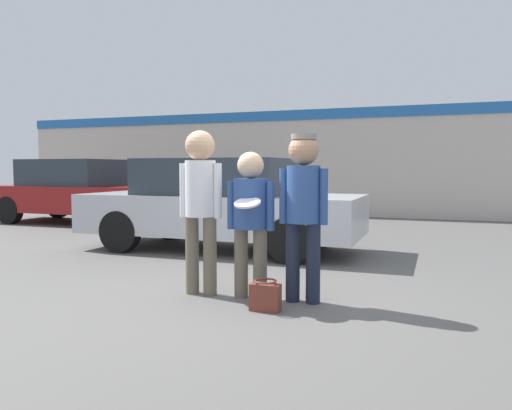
{
  "coord_description": "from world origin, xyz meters",
  "views": [
    {
      "loc": [
        1.96,
        -4.97,
        1.41
      ],
      "look_at": [
        0.06,
        0.2,
        1.0
      ],
      "focal_mm": 35.0,
      "sensor_mm": 36.0,
      "label": 1
    }
  ],
  "objects_px": {
    "person_right": "(303,201)",
    "parked_car_near": "(220,204)",
    "person_left": "(200,196)",
    "person_middle_with_frisbee": "(250,212)",
    "parked_car_far": "(75,191)",
    "shrub": "(210,195)",
    "handbag": "(265,296)"
  },
  "relations": [
    {
      "from": "person_middle_with_frisbee",
      "to": "person_left",
      "type": "bearing_deg",
      "value": -176.42
    },
    {
      "from": "person_right",
      "to": "parked_car_far",
      "type": "height_order",
      "value": "person_right"
    },
    {
      "from": "person_left",
      "to": "parked_car_near",
      "type": "distance_m",
      "value": 3.09
    },
    {
      "from": "parked_car_far",
      "to": "person_right",
      "type": "bearing_deg",
      "value": -36.03
    },
    {
      "from": "person_left",
      "to": "person_middle_with_frisbee",
      "type": "xyz_separation_m",
      "value": [
        0.58,
        0.04,
        -0.16
      ]
    },
    {
      "from": "parked_car_near",
      "to": "shrub",
      "type": "xyz_separation_m",
      "value": [
        -3.07,
        6.09,
        -0.2
      ]
    },
    {
      "from": "person_left",
      "to": "handbag",
      "type": "relative_size",
      "value": 5.89
    },
    {
      "from": "person_right",
      "to": "parked_car_near",
      "type": "height_order",
      "value": "person_right"
    },
    {
      "from": "person_left",
      "to": "person_right",
      "type": "distance_m",
      "value": 1.16
    },
    {
      "from": "person_right",
      "to": "handbag",
      "type": "distance_m",
      "value": 1.06
    },
    {
      "from": "person_middle_with_frisbee",
      "to": "parked_car_near",
      "type": "xyz_separation_m",
      "value": [
        -1.65,
        2.85,
        -0.15
      ]
    },
    {
      "from": "person_right",
      "to": "parked_car_near",
      "type": "bearing_deg",
      "value": 128.3
    },
    {
      "from": "parked_car_near",
      "to": "shrub",
      "type": "bearing_deg",
      "value": 116.73
    },
    {
      "from": "person_middle_with_frisbee",
      "to": "shrub",
      "type": "xyz_separation_m",
      "value": [
        -4.72,
        8.94,
        -0.34
      ]
    },
    {
      "from": "person_middle_with_frisbee",
      "to": "person_right",
      "type": "distance_m",
      "value": 0.59
    },
    {
      "from": "shrub",
      "to": "person_right",
      "type": "bearing_deg",
      "value": -59.28
    },
    {
      "from": "person_right",
      "to": "parked_car_far",
      "type": "bearing_deg",
      "value": 143.97
    },
    {
      "from": "parked_car_near",
      "to": "shrub",
      "type": "height_order",
      "value": "parked_car_near"
    },
    {
      "from": "shrub",
      "to": "person_middle_with_frisbee",
      "type": "bearing_deg",
      "value": -62.18
    },
    {
      "from": "person_left",
      "to": "parked_car_far",
      "type": "bearing_deg",
      "value": 139.03
    },
    {
      "from": "parked_car_far",
      "to": "handbag",
      "type": "height_order",
      "value": "parked_car_far"
    },
    {
      "from": "parked_car_near",
      "to": "shrub",
      "type": "distance_m",
      "value": 6.82
    },
    {
      "from": "parked_car_far",
      "to": "handbag",
      "type": "relative_size",
      "value": 14.09
    },
    {
      "from": "person_right",
      "to": "shrub",
      "type": "relative_size",
      "value": 1.47
    },
    {
      "from": "parked_car_near",
      "to": "parked_car_far",
      "type": "bearing_deg",
      "value": 153.31
    },
    {
      "from": "parked_car_far",
      "to": "person_middle_with_frisbee",
      "type": "bearing_deg",
      "value": -38.36
    },
    {
      "from": "person_left",
      "to": "person_middle_with_frisbee",
      "type": "height_order",
      "value": "person_left"
    },
    {
      "from": "person_left",
      "to": "person_middle_with_frisbee",
      "type": "bearing_deg",
      "value": 3.58
    },
    {
      "from": "person_middle_with_frisbee",
      "to": "parked_car_far",
      "type": "distance_m",
      "value": 8.93
    },
    {
      "from": "person_left",
      "to": "person_middle_with_frisbee",
      "type": "distance_m",
      "value": 0.6
    },
    {
      "from": "shrub",
      "to": "handbag",
      "type": "xyz_separation_m",
      "value": [
        5.03,
        -9.36,
        -0.45
      ]
    },
    {
      "from": "person_right",
      "to": "parked_car_far",
      "type": "xyz_separation_m",
      "value": [
        -7.58,
        5.51,
        -0.26
      ]
    }
  ]
}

